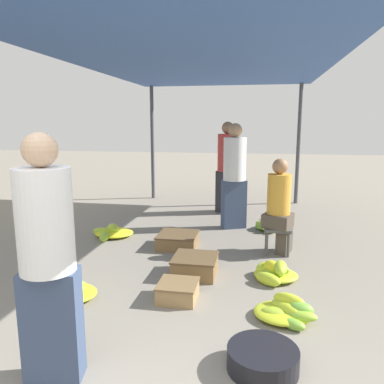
# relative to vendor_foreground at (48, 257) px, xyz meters

# --- Properties ---
(canopy_post_back_left) EXTENTS (0.08, 0.08, 2.51)m
(canopy_post_back_left) POSITION_rel_vendor_foreground_xyz_m (-1.07, 6.11, 0.40)
(canopy_post_back_left) COLOR #4C4C51
(canopy_post_back_left) RESTS_ON ground
(canopy_post_back_right) EXTENTS (0.08, 0.08, 2.51)m
(canopy_post_back_right) POSITION_rel_vendor_foreground_xyz_m (2.11, 6.11, 0.40)
(canopy_post_back_right) COLOR #4C4C51
(canopy_post_back_right) RESTS_ON ground
(canopy_tarp) EXTENTS (3.58, 6.73, 0.04)m
(canopy_tarp) POSITION_rel_vendor_foreground_xyz_m (0.52, 2.94, 1.67)
(canopy_tarp) COLOR #33569E
(canopy_tarp) RESTS_ON canopy_post_front_left
(vendor_foreground) EXTENTS (0.42, 0.42, 1.65)m
(vendor_foreground) POSITION_rel_vendor_foreground_xyz_m (0.00, 0.00, 0.00)
(vendor_foreground) COLOR #384766
(vendor_foreground) RESTS_ON ground
(stool) EXTENTS (0.34, 0.34, 0.36)m
(stool) POSITION_rel_vendor_foreground_xyz_m (1.58, 2.80, -0.57)
(stool) COLOR #4C4C4C
(stool) RESTS_ON ground
(vendor_seated) EXTENTS (0.44, 0.44, 1.26)m
(vendor_seated) POSITION_rel_vendor_foreground_xyz_m (1.59, 2.80, -0.21)
(vendor_seated) COLOR #4C4238
(vendor_seated) RESTS_ON ground
(basin_black) EXTENTS (0.50, 0.50, 0.16)m
(basin_black) POSITION_rel_vendor_foreground_xyz_m (1.38, 0.33, -0.78)
(basin_black) COLOR black
(basin_black) RESTS_ON ground
(banana_pile_left_0) EXTENTS (0.57, 0.47, 0.21)m
(banana_pile_left_0) POSITION_rel_vendor_foreground_xyz_m (-0.49, 1.11, -0.78)
(banana_pile_left_0) COLOR yellow
(banana_pile_left_0) RESTS_ON ground
(banana_pile_left_1) EXTENTS (0.63, 0.67, 0.19)m
(banana_pile_left_1) POSITION_rel_vendor_foreground_xyz_m (-0.87, 3.10, -0.79)
(banana_pile_left_1) COLOR #A7C72E
(banana_pile_left_1) RESTS_ON ground
(banana_pile_right_0) EXTENTS (0.48, 0.48, 0.22)m
(banana_pile_right_0) POSITION_rel_vendor_foreground_xyz_m (1.69, 4.53, -0.78)
(banana_pile_right_0) COLOR yellow
(banana_pile_right_0) RESTS_ON ground
(banana_pile_right_1) EXTENTS (0.55, 0.49, 0.21)m
(banana_pile_right_1) POSITION_rel_vendor_foreground_xyz_m (1.59, 1.07, -0.78)
(banana_pile_right_1) COLOR #C4D329
(banana_pile_right_1) RESTS_ON ground
(banana_pile_right_2) EXTENTS (0.50, 0.58, 0.22)m
(banana_pile_right_2) POSITION_rel_vendor_foreground_xyz_m (1.51, 1.92, -0.78)
(banana_pile_right_2) COLOR #B3CC2C
(banana_pile_right_2) RESTS_ON ground
(banana_pile_right_3) EXTENTS (0.43, 0.52, 0.24)m
(banana_pile_right_3) POSITION_rel_vendor_foreground_xyz_m (1.49, 3.86, -0.76)
(banana_pile_right_3) COLOR #92BF32
(banana_pile_right_3) RESTS_ON ground
(crate_near) EXTENTS (0.54, 0.54, 0.19)m
(crate_near) POSITION_rel_vendor_foreground_xyz_m (0.23, 2.80, -0.76)
(crate_near) COLOR brown
(crate_near) RESTS_ON ground
(crate_mid) EXTENTS (0.49, 0.49, 0.22)m
(crate_mid) POSITION_rel_vendor_foreground_xyz_m (0.63, 1.88, -0.75)
(crate_mid) COLOR brown
(crate_mid) RESTS_ON ground
(crate_far) EXTENTS (0.38, 0.38, 0.18)m
(crate_far) POSITION_rel_vendor_foreground_xyz_m (0.57, 1.26, -0.77)
(crate_far) COLOR #9E7A4C
(crate_far) RESTS_ON ground
(shopper_walking_mid) EXTENTS (0.48, 0.48, 1.70)m
(shopper_walking_mid) POSITION_rel_vendor_foreground_xyz_m (0.92, 3.94, 0.03)
(shopper_walking_mid) COLOR #384766
(shopper_walking_mid) RESTS_ON ground
(shopper_walking_far) EXTENTS (0.47, 0.47, 1.73)m
(shopper_walking_far) POSITION_rel_vendor_foreground_xyz_m (0.71, 5.01, 0.04)
(shopper_walking_far) COLOR #2D2D33
(shopper_walking_far) RESTS_ON ground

